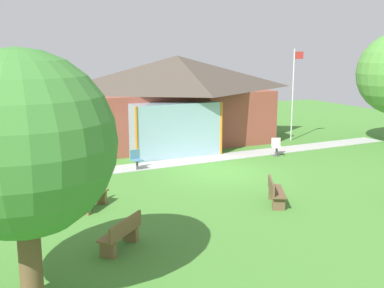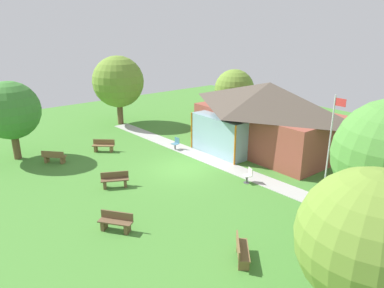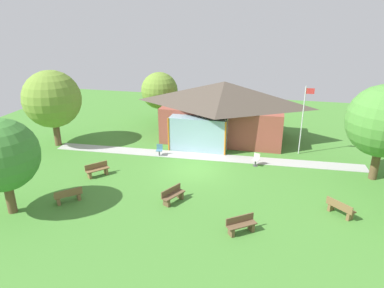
{
  "view_description": "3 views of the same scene",
  "coord_description": "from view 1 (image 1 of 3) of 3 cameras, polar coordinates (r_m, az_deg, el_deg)",
  "views": [
    {
      "loc": [
        -8.91,
        -16.81,
        5.07
      ],
      "look_at": [
        -0.84,
        1.12,
        1.07
      ],
      "focal_mm": 43.49,
      "sensor_mm": 36.0,
      "label": 1
    },
    {
      "loc": [
        16.48,
        -12.57,
        8.65
      ],
      "look_at": [
        -0.62,
        1.23,
        1.2
      ],
      "focal_mm": 34.01,
      "sensor_mm": 36.0,
      "label": 2
    },
    {
      "loc": [
        4.68,
        -20.92,
        9.98
      ],
      "look_at": [
        -0.68,
        1.8,
        1.13
      ],
      "focal_mm": 32.75,
      "sensor_mm": 36.0,
      "label": 3
    }
  ],
  "objects": [
    {
      "name": "ground_plane",
      "position": [
        19.69,
        3.59,
        -3.44
      ],
      "size": [
        44.0,
        44.0,
        0.0
      ],
      "primitive_type": "plane",
      "color": "#478433"
    },
    {
      "name": "pavilion",
      "position": [
        25.51,
        -1.84,
        5.67
      ],
      "size": [
        10.55,
        7.1,
        4.76
      ],
      "color": "brown",
      "rests_on": "ground_plane"
    },
    {
      "name": "footpath",
      "position": [
        21.71,
        0.73,
        -1.96
      ],
      "size": [
        22.69,
        2.23,
        0.03
      ],
      "primitive_type": "cube",
      "rotation": [
        0.0,
        0.0,
        0.04
      ],
      "color": "#ADADA8",
      "rests_on": "ground_plane"
    },
    {
      "name": "flagpole",
      "position": [
        26.69,
        12.34,
        6.45
      ],
      "size": [
        0.64,
        0.08,
        5.11
      ],
      "color": "silver",
      "rests_on": "ground_plane"
    },
    {
      "name": "bench_front_center",
      "position": [
        15.78,
        10.18,
        -5.9
      ],
      "size": [
        1.08,
        1.53,
        0.84
      ],
      "rotation": [
        0.0,
        0.0,
        4.23
      ],
      "color": "brown",
      "rests_on": "ground_plane"
    },
    {
      "name": "bench_mid_left",
      "position": [
        15.48,
        -12.3,
        -6.32
      ],
      "size": [
        1.32,
        1.42,
        0.84
      ],
      "rotation": [
        0.0,
        0.0,
        3.99
      ],
      "color": "brown",
      "rests_on": "ground_plane"
    },
    {
      "name": "bench_front_left",
      "position": [
        12.32,
        -8.66,
        -10.9
      ],
      "size": [
        1.4,
        1.34,
        0.84
      ],
      "rotation": [
        0.0,
        0.0,
        0.75
      ],
      "color": "brown",
      "rests_on": "ground_plane"
    },
    {
      "name": "patio_chair_west",
      "position": [
        20.03,
        -6.84,
        -2.01
      ],
      "size": [
        0.49,
        0.49,
        0.86
      ],
      "rotation": [
        0.0,
        0.0,
        3.27
      ],
      "color": "teal",
      "rests_on": "ground_plane"
    },
    {
      "name": "patio_chair_lawn_spare",
      "position": [
        22.93,
        10.31,
        -0.39
      ],
      "size": [
        0.56,
        0.56,
        0.86
      ],
      "rotation": [
        0.0,
        0.0,
        2.79
      ],
      "color": "beige",
      "rests_on": "ground_plane"
    },
    {
      "name": "tree_lawn_corner",
      "position": [
        9.6,
        -20.15,
        -0.11
      ],
      "size": [
        3.72,
        3.72,
        5.13
      ],
      "color": "brown",
      "rests_on": "ground_plane"
    },
    {
      "name": "tree_behind_pavilion_left",
      "position": [
        27.27,
        -17.76,
        6.55
      ],
      "size": [
        3.45,
        3.45,
        4.72
      ],
      "color": "brown",
      "rests_on": "ground_plane"
    }
  ]
}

